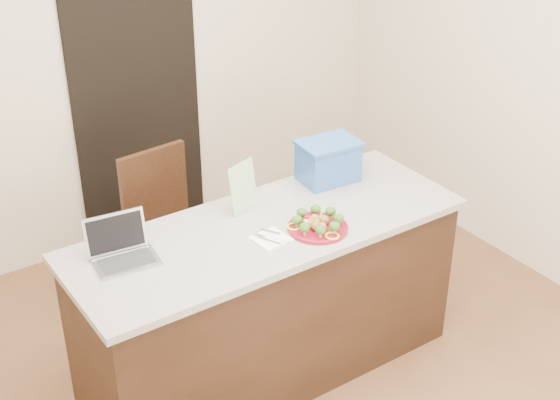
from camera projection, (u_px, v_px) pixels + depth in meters
ground at (294, 392)px, 4.18m from camera, size 4.00×4.00×0.00m
room_shell at (298, 113)px, 3.40m from camera, size 4.00×4.00×4.00m
doorway at (137, 101)px, 5.18m from camera, size 0.90×0.02×2.00m
island at (268, 300)px, 4.14m from camera, size 2.06×0.76×0.92m
plate at (318, 227)px, 3.88m from camera, size 0.30×0.30×0.02m
meatballs at (317, 222)px, 3.87m from camera, size 0.12×0.12×0.04m
broccoli at (318, 219)px, 3.86m from camera, size 0.25×0.25×0.04m
pepper_rings at (318, 226)px, 3.88m from camera, size 0.28×0.25×0.01m
napkin at (271, 239)px, 3.81m from camera, size 0.18×0.18×0.01m
fork at (266, 238)px, 3.80m from camera, size 0.07×0.16×0.00m
knife at (278, 237)px, 3.80m from camera, size 0.07×0.18×0.01m
yogurt_bottle at (307, 224)px, 3.87m from camera, size 0.04×0.04×0.08m
laptop at (121, 248)px, 3.64m from camera, size 0.31×0.26×0.21m
leaflet at (243, 187)px, 4.00m from camera, size 0.19×0.10×0.27m
blue_box at (328, 161)px, 4.30m from camera, size 0.35×0.26×0.24m
chair at (164, 221)px, 4.67m from camera, size 0.48×0.48×0.99m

